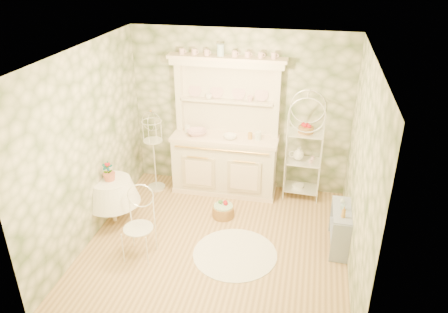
% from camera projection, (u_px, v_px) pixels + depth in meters
% --- Properties ---
extents(floor, '(3.60, 3.60, 0.00)m').
position_uv_depth(floor, '(217.00, 244.00, 6.21)').
color(floor, tan).
rests_on(floor, ground).
extents(ceiling, '(3.60, 3.60, 0.00)m').
position_uv_depth(ceiling, '(215.00, 54.00, 5.02)').
color(ceiling, white).
rests_on(ceiling, floor).
extents(wall_left, '(3.60, 3.60, 0.00)m').
position_uv_depth(wall_left, '(87.00, 147.00, 5.95)').
color(wall_left, beige).
rests_on(wall_left, floor).
extents(wall_right, '(3.60, 3.60, 0.00)m').
position_uv_depth(wall_right, '(361.00, 173.00, 5.28)').
color(wall_right, beige).
rests_on(wall_right, floor).
extents(wall_back, '(3.60, 3.60, 0.00)m').
position_uv_depth(wall_back, '(240.00, 112.00, 7.20)').
color(wall_back, beige).
rests_on(wall_back, floor).
extents(wall_front, '(3.60, 3.60, 0.00)m').
position_uv_depth(wall_front, '(173.00, 244.00, 4.03)').
color(wall_front, beige).
rests_on(wall_front, floor).
extents(kitchen_dresser, '(1.87, 0.61, 2.29)m').
position_uv_depth(kitchen_dresser, '(225.00, 129.00, 7.08)').
color(kitchen_dresser, white).
rests_on(kitchen_dresser, floor).
extents(bakers_rack, '(0.57, 0.42, 1.76)m').
position_uv_depth(bakers_rack, '(304.00, 148.00, 7.02)').
color(bakers_rack, white).
rests_on(bakers_rack, floor).
extents(side_shelf, '(0.34, 0.72, 0.60)m').
position_uv_depth(side_shelf, '(340.00, 229.00, 6.03)').
color(side_shelf, '#95A1BD').
rests_on(side_shelf, floor).
extents(round_table, '(0.59, 0.59, 0.61)m').
position_uv_depth(round_table, '(113.00, 204.00, 6.60)').
color(round_table, white).
rests_on(round_table, floor).
extents(cafe_chair, '(0.50, 0.50, 0.92)m').
position_uv_depth(cafe_chair, '(138.00, 227.00, 5.78)').
color(cafe_chair, white).
rests_on(cafe_chair, floor).
extents(birdcage_stand, '(0.39, 0.39, 1.47)m').
position_uv_depth(birdcage_stand, '(154.00, 150.00, 7.31)').
color(birdcage_stand, white).
rests_on(birdcage_stand, floor).
extents(floor_basket, '(0.40, 0.40, 0.23)m').
position_uv_depth(floor_basket, '(223.00, 210.00, 6.79)').
color(floor_basket, '#A57740').
rests_on(floor_basket, floor).
extents(lace_rug, '(1.49, 1.49, 0.01)m').
position_uv_depth(lace_rug, '(235.00, 254.00, 6.00)').
color(lace_rug, white).
rests_on(lace_rug, floor).
extents(bowl_floral, '(0.42, 0.42, 0.08)m').
position_uv_depth(bowl_floral, '(197.00, 134.00, 7.20)').
color(bowl_floral, white).
rests_on(bowl_floral, kitchen_dresser).
extents(bowl_white, '(0.26, 0.26, 0.07)m').
position_uv_depth(bowl_white, '(230.00, 138.00, 7.04)').
color(bowl_white, white).
rests_on(bowl_white, kitchen_dresser).
extents(cup_left, '(0.14, 0.14, 0.09)m').
position_uv_depth(cup_left, '(209.00, 97.00, 7.06)').
color(cup_left, white).
rests_on(cup_left, kitchen_dresser).
extents(cup_right, '(0.10, 0.10, 0.09)m').
position_uv_depth(cup_right, '(250.00, 100.00, 6.94)').
color(cup_right, white).
rests_on(cup_right, kitchen_dresser).
extents(potted_geranium, '(0.18, 0.14, 0.29)m').
position_uv_depth(potted_geranium, '(108.00, 172.00, 6.36)').
color(potted_geranium, '#3F7238').
rests_on(potted_geranium, round_table).
extents(bottle_amber, '(0.08, 0.08, 0.16)m').
position_uv_depth(bottle_amber, '(344.00, 213.00, 5.70)').
color(bottle_amber, '#B48437').
rests_on(bottle_amber, side_shelf).
extents(bottle_blue, '(0.06, 0.06, 0.11)m').
position_uv_depth(bottle_blue, '(343.00, 207.00, 5.88)').
color(bottle_blue, '#A7CCD8').
rests_on(bottle_blue, side_shelf).
extents(bottle_glass, '(0.07, 0.07, 0.08)m').
position_uv_depth(bottle_glass, '(342.00, 201.00, 6.04)').
color(bottle_glass, silver).
rests_on(bottle_glass, side_shelf).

